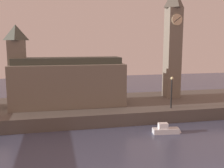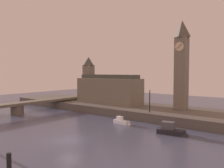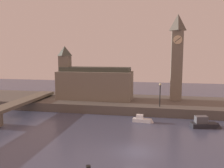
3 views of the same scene
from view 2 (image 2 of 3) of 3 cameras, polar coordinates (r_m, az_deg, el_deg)
The scene contains 9 objects.
ground_plane at distance 28.88m, azimuth -10.61°, elevation -13.47°, with size 120.00×120.00×0.00m, color #474C66.
far_embankment at distance 44.18m, azimuth 9.39°, elevation -6.67°, with size 70.00×12.00×1.50m, color #5B544C.
clock_tower at distance 42.72m, azimuth 16.80°, elevation 4.82°, with size 2.21×2.26×15.69m.
parliament_hall at distance 49.21m, azimuth -1.17°, elevation -1.16°, with size 14.08×5.30×10.03m.
bridge_span at distance 47.81m, azimuth -22.66°, elevation -5.07°, with size 2.71×29.93×2.25m.
streetlamp at distance 38.54m, azimuth 9.30°, elevation -3.36°, with size 0.36×0.36×3.85m.
mooring_post_right at distance 21.49m, azimuth -24.11°, elevation -17.32°, with size 0.39×0.39×1.61m, color black.
boat_barge_dark at distance 31.74m, azimuth 14.98°, elevation -11.05°, with size 4.48×2.20×1.67m.
boat_ferry_white at distance 36.66m, azimuth 2.65°, elevation -9.27°, with size 3.23×1.22×1.18m.
Camera 2 is at (20.84, -18.24, 8.19)m, focal length 36.99 mm.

